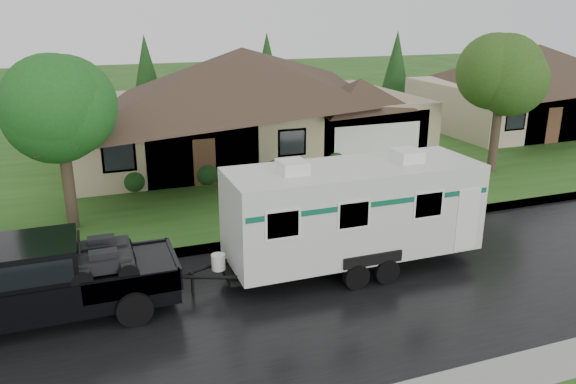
{
  "coord_description": "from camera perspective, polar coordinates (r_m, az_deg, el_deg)",
  "views": [
    {
      "loc": [
        -6.09,
        -14.73,
        7.69
      ],
      "look_at": [
        0.11,
        2.0,
        1.81
      ],
      "focal_mm": 35.0,
      "sensor_mm": 36.0,
      "label": 1
    }
  ],
  "objects": [
    {
      "name": "shrub_row",
      "position": [
        26.32,
        -1.65,
        2.7
      ],
      "size": [
        13.6,
        1.0,
        1.0
      ],
      "color": "#143814",
      "rests_on": "lawn"
    },
    {
      "name": "tree_left_green",
      "position": [
        20.68,
        -22.21,
        7.52
      ],
      "size": [
        3.63,
        3.63,
        6.02
      ],
      "color": "#382B1E",
      "rests_on": "lawn"
    },
    {
      "name": "house_neighbor",
      "position": [
        40.85,
        24.26,
        10.52
      ],
      "size": [
        15.12,
        9.72,
        6.45
      ],
      "color": "#C2AC90",
      "rests_on": "lawn"
    },
    {
      "name": "travel_trailer",
      "position": [
        16.98,
        6.64,
        -1.77
      ],
      "size": [
        8.06,
        2.83,
        3.62
      ],
      "color": "silver",
      "rests_on": "ground"
    },
    {
      "name": "tree_right_green",
      "position": [
        28.26,
        20.9,
        10.9
      ],
      "size": [
        3.93,
        3.93,
        6.5
      ],
      "color": "#382B1E",
      "rests_on": "lawn"
    },
    {
      "name": "house_main",
      "position": [
        30.06,
        -3.99,
        10.34
      ],
      "size": [
        19.44,
        10.8,
        6.9
      ],
      "color": "tan",
      "rests_on": "lawn"
    },
    {
      "name": "road",
      "position": [
        16.07,
        4.68,
        -10.41
      ],
      "size": [
        140.0,
        8.0,
        0.01
      ],
      "primitive_type": "cube",
      "color": "black",
      "rests_on": "ground"
    },
    {
      "name": "pickup_truck",
      "position": [
        15.68,
        -23.97,
        -8.05
      ],
      "size": [
        6.53,
        2.48,
        2.18
      ],
      "color": "black",
      "rests_on": "ground"
    },
    {
      "name": "ground",
      "position": [
        17.7,
        1.94,
        -7.54
      ],
      "size": [
        140.0,
        140.0,
        0.0
      ],
      "primitive_type": "plane",
      "color": "#235119",
      "rests_on": "ground"
    },
    {
      "name": "lawn",
      "position": [
        31.29,
        -8.49,
        3.94
      ],
      "size": [
        140.0,
        26.0,
        0.15
      ],
      "primitive_type": "cube",
      "color": "#235119",
      "rests_on": "ground"
    },
    {
      "name": "curb",
      "position": [
        19.58,
        -0.55,
        -4.66
      ],
      "size": [
        140.0,
        0.5,
        0.15
      ],
      "primitive_type": "cube",
      "color": "gray",
      "rests_on": "ground"
    }
  ]
}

